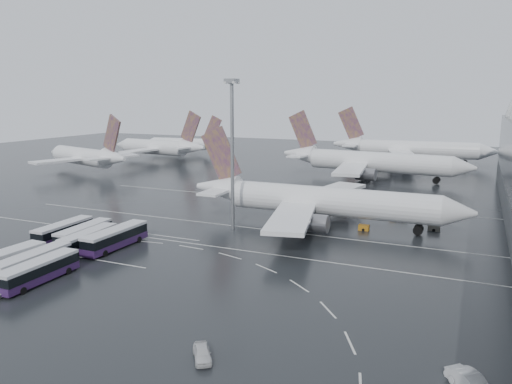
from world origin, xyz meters
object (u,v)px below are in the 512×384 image
at_px(bus_row_near_b, 84,233).
at_px(van_curve_c, 471,383).
at_px(bus_row_near_a, 63,231).
at_px(gse_cart_belly_b, 402,215).
at_px(gse_cart_belly_e, 395,214).
at_px(bus_row_far_b, 32,262).
at_px(floodlight_mast, 232,136).
at_px(gse_cart_belly_c, 308,218).
at_px(gse_cart_belly_d, 434,228).
at_px(bus_row_near_c, 88,239).
at_px(bus_row_near_d, 115,238).
at_px(jet_remote_mid, 160,148).
at_px(gse_cart_belly_a, 364,228).
at_px(van_curve_b, 202,353).
at_px(airliner_gate_b, 369,162).
at_px(bus_row_far_c, 39,271).
at_px(bus_row_far_a, 0,263).
at_px(jet_remote_far, 185,144).
at_px(jet_remote_west, 87,157).
at_px(airliner_main, 318,201).
at_px(airliner_gate_c, 409,149).

xyz_separation_m(bus_row_near_b, van_curve_c, (63.98, -21.49, -0.87)).
distance_m(bus_row_near_a, gse_cart_belly_b, 68.50).
bearing_deg(gse_cart_belly_e, bus_row_near_a, -141.07).
bearing_deg(bus_row_far_b, floodlight_mast, -25.39).
height_order(gse_cart_belly_c, gse_cart_belly_d, gse_cart_belly_d).
bearing_deg(bus_row_near_c, bus_row_near_d, -67.23).
xyz_separation_m(jet_remote_mid, gse_cart_belly_a, (98.70, -74.02, -4.71)).
distance_m(van_curve_b, gse_cart_belly_b, 69.37).
xyz_separation_m(airliner_gate_b, van_curve_c, (32.04, -112.66, -4.47)).
bearing_deg(gse_cart_belly_e, gse_cart_belly_b, -1.99).
distance_m(bus_row_near_d, bus_row_far_c, 17.27).
distance_m(bus_row_near_b, bus_row_near_c, 3.92).
height_order(jet_remote_mid, van_curve_b, jet_remote_mid).
xyz_separation_m(bus_row_near_c, bus_row_far_b, (1.32, -13.07, 0.07)).
height_order(bus_row_far_b, bus_row_far_c, bus_row_far_b).
height_order(jet_remote_mid, bus_row_near_d, jet_remote_mid).
bearing_deg(bus_row_near_a, floodlight_mast, -53.81).
height_order(bus_row_near_d, bus_row_far_a, bus_row_far_a).
xyz_separation_m(bus_row_far_c, gse_cart_belly_b, (41.07, 59.79, -1.06)).
height_order(gse_cart_belly_a, gse_cart_belly_c, gse_cart_belly_a).
xyz_separation_m(bus_row_far_a, van_curve_b, (38.68, -8.64, -1.18)).
relative_size(bus_row_near_b, van_curve_b, 3.11).
distance_m(bus_row_far_c, gse_cart_belly_c, 54.42).
xyz_separation_m(jet_remote_far, bus_row_far_b, (62.52, -142.01, -2.78)).
relative_size(bus_row_far_a, gse_cart_belly_e, 6.29).
distance_m(jet_remote_west, jet_remote_far, 60.73).
relative_size(van_curve_b, van_curve_c, 0.81).
relative_size(bus_row_far_a, van_curve_c, 2.76).
bearing_deg(jet_remote_west, bus_row_near_a, 146.51).
distance_m(bus_row_near_c, gse_cart_belly_d, 64.39).
bearing_deg(bus_row_near_c, bus_row_far_c, -165.53).
bearing_deg(gse_cart_belly_a, bus_row_near_d, -141.59).
distance_m(jet_remote_mid, gse_cart_belly_a, 123.46).
distance_m(bus_row_far_b, bus_row_far_c, 4.18).
bearing_deg(bus_row_near_d, van_curve_c, -110.05).
distance_m(jet_remote_mid, floodlight_mast, 112.83).
relative_size(jet_remote_far, bus_row_near_b, 3.15).
bearing_deg(bus_row_far_b, gse_cart_belly_a, -43.04).
distance_m(bus_row_near_c, gse_cart_belly_c, 44.17).
relative_size(airliner_main, jet_remote_mid, 1.23).
distance_m(van_curve_b, gse_cart_belly_e, 69.23).
bearing_deg(jet_remote_far, bus_row_near_a, 107.21).
xyz_separation_m(bus_row_near_a, bus_row_near_c, (7.92, -2.29, -0.04)).
bearing_deg(van_curve_b, gse_cart_belly_e, 47.37).
relative_size(airliner_gate_c, bus_row_near_c, 4.85).
bearing_deg(floodlight_mast, bus_row_far_c, -107.95).
xyz_separation_m(airliner_gate_b, gse_cart_belly_a, (11.89, -62.48, -4.76)).
bearing_deg(bus_row_near_d, airliner_gate_b, -14.66).
height_order(van_curve_b, gse_cart_belly_c, van_curve_b).
distance_m(bus_row_near_d, gse_cart_belly_a, 46.68).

